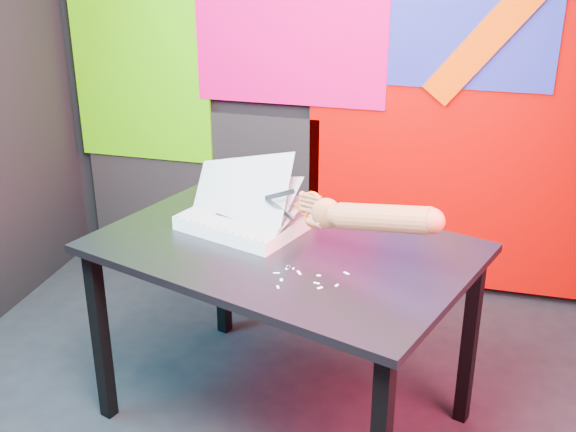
# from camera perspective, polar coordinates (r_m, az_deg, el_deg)

# --- Properties ---
(room) EXTENTS (3.01, 3.01, 2.71)m
(room) POSITION_cam_1_polar(r_m,az_deg,el_deg) (2.11, -3.37, 9.50)
(room) COLOR black
(room) RESTS_ON ground
(backdrop) EXTENTS (2.88, 0.05, 2.08)m
(backdrop) POSITION_cam_1_polar(r_m,az_deg,el_deg) (3.57, 5.08, 8.63)
(backdrop) COLOR #BE0200
(backdrop) RESTS_ON ground
(work_table) EXTENTS (1.50, 1.23, 0.75)m
(work_table) POSITION_cam_1_polar(r_m,az_deg,el_deg) (2.59, -0.31, -3.89)
(work_table) COLOR black
(work_table) RESTS_ON ground
(printout_stack) EXTENTS (0.50, 0.43, 0.32)m
(printout_stack) POSITION_cam_1_polar(r_m,az_deg,el_deg) (2.68, -3.55, -0.34)
(printout_stack) COLOR white
(printout_stack) RESTS_ON work_table
(scissors) EXTENTS (0.23, 0.08, 0.14)m
(scissors) POSITION_cam_1_polar(r_m,az_deg,el_deg) (2.47, 1.65, 0.56)
(scissors) COLOR #B4B4B4
(scissors) RESTS_ON printout_stack
(hand_forearm) EXTENTS (0.49, 0.20, 0.16)m
(hand_forearm) POSITION_cam_1_polar(r_m,az_deg,el_deg) (2.35, 6.81, -0.10)
(hand_forearm) COLOR #A26133
(hand_forearm) RESTS_ON work_table
(paper_clippings) EXTENTS (0.24, 0.17, 0.00)m
(paper_clippings) POSITION_cam_1_polar(r_m,az_deg,el_deg) (2.34, 1.17, -4.74)
(paper_clippings) COLOR white
(paper_clippings) RESTS_ON work_table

